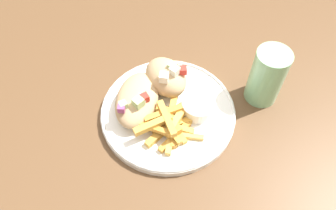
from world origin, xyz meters
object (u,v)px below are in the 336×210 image
Objects in this scene: fries_pile at (168,125)px; water_glass at (266,78)px; pita_sandwich_far at (166,77)px; pita_sandwich_near at (137,99)px; sauce_ramekin at (198,106)px; plate at (168,112)px.

fries_pile is 0.97× the size of water_glass.
fries_pile is at bearing -97.01° from water_glass.
water_glass is (0.12, 0.16, 0.01)m from pita_sandwich_far.
sauce_ramekin is (0.07, 0.10, -0.01)m from pita_sandwich_near.
water_glass is at bearing 72.05° from plate.
plate is 0.05m from fries_pile.
plate is 0.07m from pita_sandwich_near.
pita_sandwich_near reaches higher than fries_pile.
pita_sandwich_far is 0.84× the size of fries_pile.
fries_pile is (0.09, -0.05, -0.02)m from pita_sandwich_far.
pita_sandwich_far reaches higher than sauce_ramekin.
water_glass reaches higher than fries_pile.
sauce_ramekin is at bearing 56.87° from plate.
fries_pile is (0.04, -0.02, 0.02)m from plate.
pita_sandwich_near is 0.26m from water_glass.
fries_pile is 1.79× the size of sauce_ramekin.
water_glass is (0.06, 0.19, 0.05)m from plate.
pita_sandwich_far reaches higher than fries_pile.
pita_sandwich_near is 1.25× the size of water_glass.
sauce_ramekin is at bearing 94.59° from pita_sandwich_near.
pita_sandwich_near is at bearing -162.42° from fries_pile.
fries_pile is 0.22m from water_glass.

